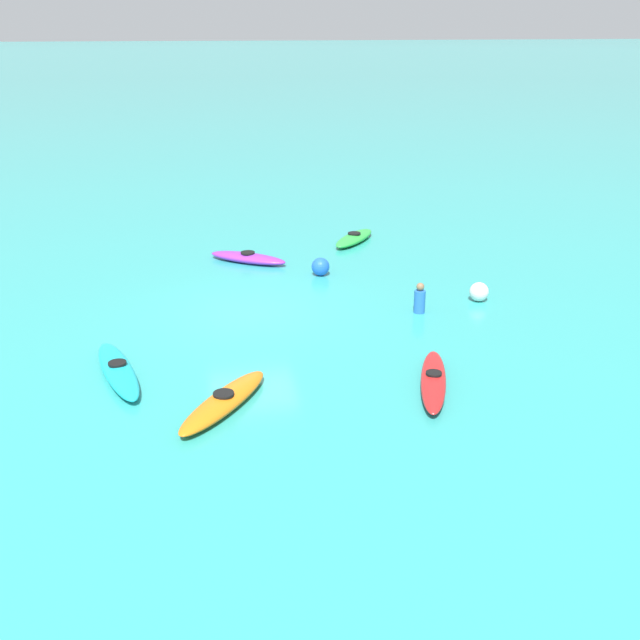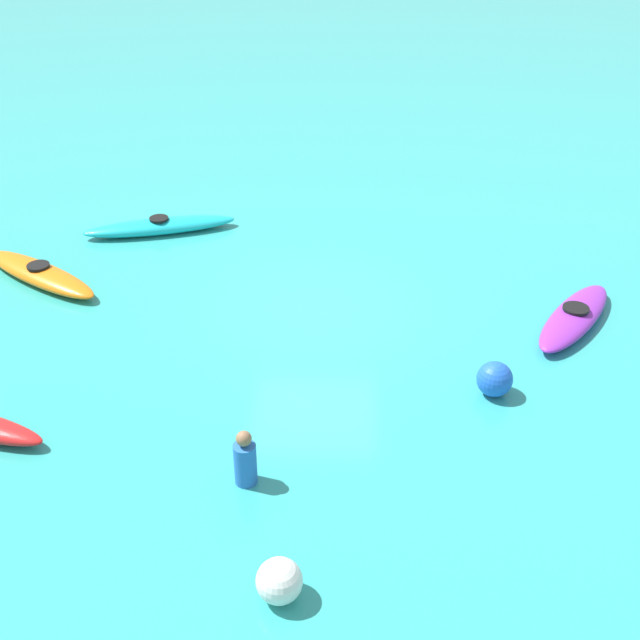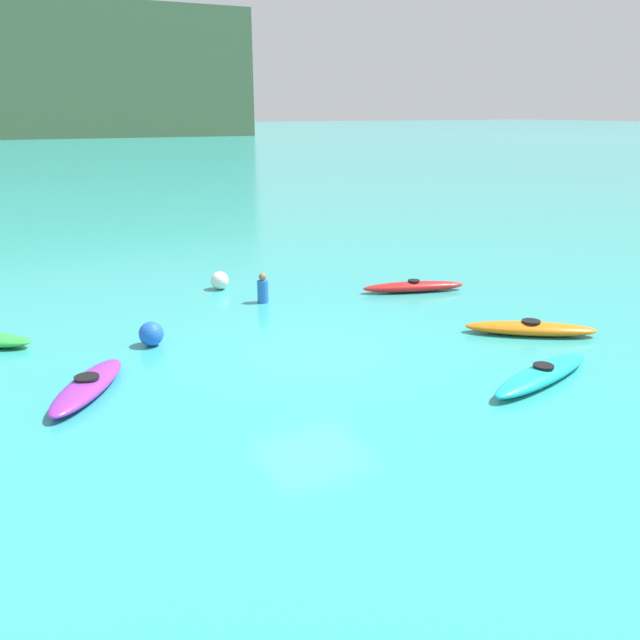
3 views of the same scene
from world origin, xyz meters
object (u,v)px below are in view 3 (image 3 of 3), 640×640
kayak_orange (530,328)px  kayak_cyan (543,374)px  buoy_white (220,280)px  kayak_purple (88,386)px  person_near_shore (263,290)px  buoy_blue (151,334)px  kayak_red (414,287)px

kayak_orange → kayak_cyan: bearing=-130.4°
kayak_orange → buoy_white: buoy_white is taller
kayak_purple → person_near_shore: 7.09m
kayak_purple → kayak_orange: size_ratio=0.92×
kayak_purple → person_near_shore: bearing=37.8°
kayak_cyan → buoy_blue: bearing=137.9°
kayak_purple → kayak_orange: (10.35, -1.42, -0.00)m
kayak_purple → kayak_red: same height
kayak_purple → kayak_red: size_ratio=0.86×
kayak_red → buoy_white: (-5.17, 3.07, 0.12)m
kayak_red → buoy_white: 6.02m
kayak_cyan → kayak_purple: same height
kayak_cyan → kayak_red: bearing=75.7°
kayak_red → buoy_blue: size_ratio=5.49×
kayak_orange → buoy_blue: (-8.54, 3.61, 0.13)m
kayak_cyan → person_near_shore: bearing=108.9°
person_near_shore → kayak_cyan: bearing=-71.1°
kayak_purple → person_near_shore: (5.60, 4.35, 0.22)m
kayak_red → person_near_shore: 4.70m
kayak_orange → buoy_white: 9.44m
buoy_white → buoy_blue: (-3.18, -4.16, 0.01)m
kayak_red → buoy_blue: (-8.35, -1.09, 0.13)m
kayak_cyan → buoy_blue: 8.85m
buoy_white → kayak_red: bearing=-30.7°
buoy_blue → kayak_orange: bearing=-22.9°
kayak_purple → kayak_orange: 10.45m
kayak_purple → kayak_orange: same height
kayak_purple → kayak_cyan: bearing=-24.1°
kayak_cyan → kayak_orange: size_ratio=1.14×
buoy_white → buoy_blue: 5.23m
kayak_purple → buoy_white: bearing=51.8°
buoy_white → person_near_shore: size_ratio=0.64×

